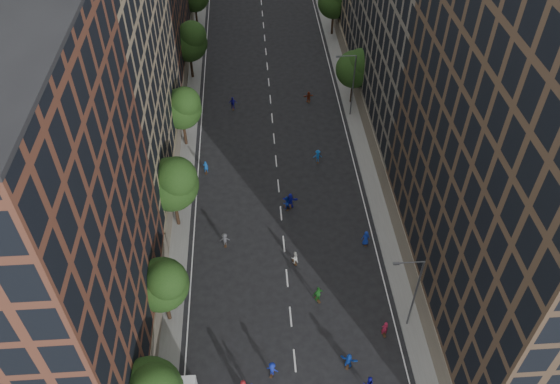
{
  "coord_description": "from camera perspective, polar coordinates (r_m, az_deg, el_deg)",
  "views": [
    {
      "loc": [
        -2.87,
        -15.25,
        43.32
      ],
      "look_at": [
        -0.02,
        28.31,
        2.0
      ],
      "focal_mm": 35.0,
      "sensor_mm": 36.0,
      "label": 1
    }
  ],
  "objects": [
    {
      "name": "ground",
      "position": [
        70.27,
        -0.61,
        5.36
      ],
      "size": [
        240.0,
        240.0,
        0.0
      ],
      "primitive_type": "plane",
      "color": "black",
      "rests_on": "ground"
    },
    {
      "name": "sidewalk_left",
      "position": [
        76.75,
        -10.01,
        8.41
      ],
      "size": [
        4.0,
        105.0,
        0.15
      ],
      "primitive_type": "cube",
      "color": "slate",
      "rests_on": "ground"
    },
    {
      "name": "sidewalk_right",
      "position": [
        77.65,
        8.06,
        9.12
      ],
      "size": [
        4.0,
        105.0,
        0.15
      ],
      "primitive_type": "cube",
      "color": "slate",
      "rests_on": "ground"
    },
    {
      "name": "bldg_left_a",
      "position": [
        41.85,
        -25.27,
        -4.5
      ],
      "size": [
        14.0,
        22.0,
        30.0
      ],
      "primitive_type": "cube",
      "color": "#562E20",
      "rests_on": "ground"
    },
    {
      "name": "bldg_left_b",
      "position": [
        58.97,
        -19.82,
        14.36
      ],
      "size": [
        14.0,
        26.0,
        34.0
      ],
      "primitive_type": "cube",
      "color": "#867458",
      "rests_on": "ground"
    },
    {
      "name": "bldg_right_a",
      "position": [
        45.11,
        26.19,
        4.25
      ],
      "size": [
        14.0,
        30.0,
        36.0
      ],
      "primitive_type": "cube",
      "color": "#473526",
      "rests_on": "ground"
    },
    {
      "name": "tree_left_1",
      "position": [
        48.37,
        -12.13,
        -9.31
      ],
      "size": [
        4.8,
        4.8,
        8.21
      ],
      "color": "black",
      "rests_on": "ground"
    },
    {
      "name": "tree_left_2",
      "position": [
        55.86,
        -11.13,
        1.0
      ],
      "size": [
        5.6,
        5.6,
        9.45
      ],
      "color": "black",
      "rests_on": "ground"
    },
    {
      "name": "tree_left_3",
      "position": [
        67.15,
        -10.17,
        8.73
      ],
      "size": [
        5.0,
        5.0,
        8.58
      ],
      "color": "black",
      "rests_on": "ground"
    },
    {
      "name": "tree_left_4",
      "position": [
        80.66,
        -9.44,
        15.36
      ],
      "size": [
        5.4,
        5.4,
        9.08
      ],
      "color": "black",
      "rests_on": "ground"
    },
    {
      "name": "tree_right_a",
      "position": [
        74.87,
        7.96,
        12.77
      ],
      "size": [
        5.0,
        5.0,
        8.39
      ],
      "color": "black",
      "rests_on": "ground"
    },
    {
      "name": "tree_right_b",
      "position": [
        92.22,
        5.81,
        19.32
      ],
      "size": [
        5.2,
        5.2,
        8.83
      ],
      "color": "black",
      "rests_on": "ground"
    },
    {
      "name": "streetlamp_near",
      "position": [
        48.72,
        13.79,
        -9.96
      ],
      "size": [
        2.64,
        0.22,
        9.06
      ],
      "color": "#595B60",
      "rests_on": "ground"
    },
    {
      "name": "streetlamp_far",
      "position": [
        72.53,
        7.5,
        11.3
      ],
      "size": [
        2.64,
        0.22,
        9.06
      ],
      "color": "#595B60",
      "rests_on": "ground"
    },
    {
      "name": "skater_2",
      "position": [
        48.2,
        9.21,
        -19.19
      ],
      "size": [
        0.96,
        0.77,
        1.85
      ],
      "primitive_type": "imported",
      "rotation": [
        0.0,
        0.0,
        3.06
      ],
      "color": "#1413A0",
      "rests_on": "ground"
    },
    {
      "name": "skater_3",
      "position": [
        48.42,
        -0.83,
        -18.03
      ],
      "size": [
        1.16,
        0.92,
        1.57
      ],
      "primitive_type": "imported",
      "rotation": [
        0.0,
        0.0,
        2.76
      ],
      "color": "#122299",
      "rests_on": "ground"
    },
    {
      "name": "skater_5",
      "position": [
        49.1,
        7.17,
        -17.09
      ],
      "size": [
        1.61,
        1.04,
        1.66
      ],
      "primitive_type": "imported",
      "rotation": [
        0.0,
        0.0,
        2.75
      ],
      "color": "#1644B7",
      "rests_on": "ground"
    },
    {
      "name": "skater_7",
      "position": [
        51.21,
        10.88,
        -13.83
      ],
      "size": [
        0.68,
        0.49,
        1.73
      ],
      "primitive_type": "imported",
      "rotation": [
        0.0,
        0.0,
        3.27
      ],
      "color": "#A01A38",
      "rests_on": "ground"
    },
    {
      "name": "skater_8",
      "position": [
        55.32,
        1.54,
        -6.9
      ],
      "size": [
        0.88,
        0.78,
        1.52
      ],
      "primitive_type": "imported",
      "rotation": [
        0.0,
        0.0,
        3.46
      ],
      "color": "silver",
      "rests_on": "ground"
    },
    {
      "name": "skater_9",
      "position": [
        57.13,
        -5.78,
        -4.97
      ],
      "size": [
        1.04,
        0.61,
        1.6
      ],
      "primitive_type": "imported",
      "rotation": [
        0.0,
        0.0,
        3.16
      ],
      "color": "#3F4044",
      "rests_on": "ground"
    },
    {
      "name": "skater_10",
      "position": [
        52.46,
        4.0,
        -10.6
      ],
      "size": [
        1.21,
        0.88,
        1.9
      ],
      "primitive_type": "imported",
      "rotation": [
        0.0,
        0.0,
        3.56
      ],
      "color": "#1D631F",
      "rests_on": "ground"
    },
    {
      "name": "skater_11",
      "position": [
        60.65,
        1.08,
        -0.93
      ],
      "size": [
        1.77,
        0.76,
        1.85
      ],
      "primitive_type": "imported",
      "rotation": [
        0.0,
        0.0,
        3.01
      ],
      "color": "#1518AF",
      "rests_on": "ground"
    },
    {
      "name": "skater_12",
      "position": [
        57.54,
        8.95,
        -4.8
      ],
      "size": [
        0.88,
        0.58,
        1.78
      ],
      "primitive_type": "imported",
      "rotation": [
        0.0,
        0.0,
        3.16
      ],
      "color": "#122B98",
      "rests_on": "ground"
    },
    {
      "name": "skater_13",
      "position": [
        65.64,
        -7.76,
        2.58
      ],
      "size": [
        0.6,
        0.41,
        1.61
      ],
      "primitive_type": "imported",
      "rotation": [
        0.0,
        0.0,
        3.1
      ],
      "color": "#124797",
      "rests_on": "ground"
    },
    {
      "name": "skater_14",
      "position": [
        60.5,
        0.66,
        -1.17
      ],
      "size": [
        1.0,
        0.9,
        1.7
      ],
      "primitive_type": "imported",
      "rotation": [
        0.0,
        0.0,
        3.52
      ],
      "color": "#152FAC",
      "rests_on": "ground"
    },
    {
      "name": "skater_15",
      "position": [
        66.71,
        3.96,
        3.75
      ],
      "size": [
        1.08,
        0.62,
        1.67
      ],
      "primitive_type": "imported",
      "rotation": [
        0.0,
        0.0,
        3.15
      ],
      "color": "blue",
      "rests_on": "ground"
    },
    {
      "name": "skater_16",
      "position": [
        75.74,
        -4.94,
        9.2
      ],
      "size": [
        1.08,
        0.47,
        1.83
      ],
      "primitive_type": "imported",
      "rotation": [
        0.0,
        0.0,
        3.12
      ],
      "color": "#1A14A4",
      "rests_on": "ground"
    },
    {
      "name": "skater_17",
      "position": [
        77.11,
        3.01,
        9.88
      ],
      "size": [
        1.5,
        0.69,
        1.56
      ],
      "primitive_type": "imported",
      "rotation": [
        0.0,
        0.0,
        3.3
      ],
      "color": "maroon",
      "rests_on": "ground"
    }
  ]
}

